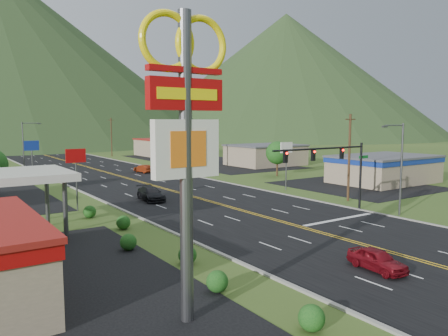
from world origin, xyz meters
TOP-DOWN VIEW (x-y plane):
  - ground at (0.00, 0.00)m, footprint 500.00×500.00m
  - road at (0.00, 0.00)m, footprint 20.00×460.00m
  - curb_west at (-10.15, 0.00)m, footprint 0.30×460.00m
  - pylon_sign at (-17.00, 2.00)m, footprint 4.32×0.60m
  - traffic_signal at (6.48, 14.00)m, footprint 13.10×0.43m
  - streetlight_east at (11.18, 10.00)m, footprint 3.28×0.25m
  - streetlight_west at (-11.68, 70.00)m, footprint 3.28×0.25m
  - gas_canopy at (-22.00, 22.00)m, footprint 10.00×8.00m
  - building_east_near at (30.00, 25.00)m, footprint 15.40×10.40m
  - building_east_mid at (32.00, 55.00)m, footprint 14.40×11.40m
  - building_east_far at (28.00, 90.00)m, footprint 16.40×12.40m
  - pole_sign_west_a at (-14.00, 30.00)m, footprint 2.00×0.18m
  - pole_sign_west_b at (-14.00, 52.00)m, footprint 2.00×0.18m
  - pole_sign_east_a at (13.00, 28.00)m, footprint 2.00×0.18m
  - pole_sign_east_b at (13.00, 60.00)m, footprint 2.00×0.18m
  - tree_east_a at (22.00, 40.00)m, footprint 3.84×3.84m
  - tree_east_b at (26.00, 78.00)m, footprint 3.84×3.84m
  - utility_pole_a at (13.50, 18.00)m, footprint 1.60×0.28m
  - utility_pole_b at (13.50, 55.00)m, footprint 1.60×0.28m
  - utility_pole_c at (13.50, 95.00)m, footprint 1.60×0.28m
  - utility_pole_d at (13.50, 135.00)m, footprint 1.60×0.28m
  - mountain_ne at (147.84, 176.19)m, footprint 180.00×180.00m
  - car_red_near at (-3.98, 1.24)m, footprint 1.98×4.10m
  - car_dark_mid at (-5.29, 31.03)m, footprint 2.76×5.53m
  - car_red_far at (5.27, 56.81)m, footprint 2.09×4.39m

SIDE VIEW (x-z plane):
  - ground at x=0.00m, z-range 0.00..0.00m
  - road at x=0.00m, z-range -0.02..0.02m
  - curb_west at x=-10.15m, z-range -0.07..0.07m
  - car_red_near at x=-3.98m, z-range 0.00..1.35m
  - car_red_far at x=5.27m, z-range 0.00..1.39m
  - car_dark_mid at x=-5.29m, z-range 0.00..1.54m
  - building_east_mid at x=32.00m, z-range 0.01..4.31m
  - building_east_far at x=28.00m, z-range 0.01..4.51m
  - building_east_near at x=30.00m, z-range 0.22..4.32m
  - tree_east_a at x=22.00m, z-range 0.98..6.80m
  - tree_east_b at x=26.00m, z-range 0.98..6.80m
  - gas_canopy at x=-22.00m, z-range 2.22..7.52m
  - pole_sign_west_a at x=-14.00m, z-range 1.85..8.25m
  - pole_sign_west_b at x=-14.00m, z-range 1.85..8.25m
  - pole_sign_east_a at x=13.00m, z-range 1.85..8.25m
  - pole_sign_east_b at x=13.00m, z-range 1.85..8.25m
  - utility_pole_a at x=13.50m, z-range 0.13..10.13m
  - utility_pole_b at x=13.50m, z-range 0.13..10.13m
  - utility_pole_c at x=13.50m, z-range 0.13..10.13m
  - utility_pole_d at x=13.50m, z-range 0.13..10.13m
  - streetlight_east at x=11.18m, z-range 0.68..9.68m
  - streetlight_west at x=-11.68m, z-range 0.68..9.68m
  - traffic_signal at x=6.48m, z-range 1.83..8.83m
  - pylon_sign at x=-17.00m, z-range 2.30..16.30m
  - mountain_ne at x=147.84m, z-range 0.00..70.00m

